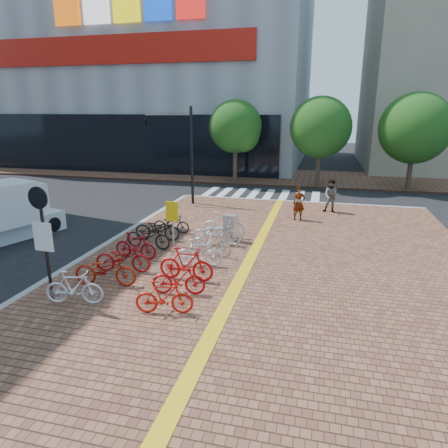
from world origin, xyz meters
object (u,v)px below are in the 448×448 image
(pedestrian_b, at_px, (332,196))
(notice_sign, at_px, (43,230))
(bike_7, at_px, (164,297))
(bike_2, at_px, (123,258))
(bike_5, at_px, (157,228))
(bike_8, at_px, (179,279))
(utility_box, at_px, (230,228))
(bike_6, at_px, (171,224))
(yellow_sign, at_px, (172,215))
(pedestrian_a, at_px, (299,203))
(box_truck, at_px, (6,212))
(bike_4, at_px, (148,236))
(bike_10, at_px, (199,253))
(bike_0, at_px, (74,287))
(bike_13, at_px, (224,225))
(bike_11, at_px, (211,243))
(bike_12, at_px, (217,233))
(bike_9, at_px, (186,264))
(bike_3, at_px, (135,246))
(traffic_light_pole, at_px, (170,137))
(bike_1, at_px, (105,270))

(pedestrian_b, bearing_deg, notice_sign, -114.71)
(bike_7, bearing_deg, bike_2, 34.05)
(bike_5, relative_size, bike_8, 1.21)
(bike_5, bearing_deg, pedestrian_b, -51.27)
(pedestrian_b, height_order, utility_box, pedestrian_b)
(bike_6, bearing_deg, pedestrian_b, -56.89)
(bike_2, distance_m, yellow_sign, 3.05)
(bike_2, xyz_separation_m, pedestrian_a, (5.22, 8.02, 0.34))
(box_truck, bearing_deg, pedestrian_a, 24.34)
(bike_4, distance_m, bike_10, 2.81)
(bike_8, height_order, yellow_sign, yellow_sign)
(bike_0, relative_size, notice_sign, 0.50)
(bike_0, bearing_deg, pedestrian_b, -40.19)
(bike_13, height_order, box_truck, box_truck)
(bike_11, bearing_deg, bike_12, 14.15)
(bike_9, distance_m, yellow_sign, 3.48)
(bike_3, height_order, bike_11, bike_11)
(bike_9, bearing_deg, bike_12, -0.33)
(yellow_sign, bearing_deg, utility_box, 30.41)
(bike_7, xyz_separation_m, bike_13, (-0.06, 6.77, 0.09))
(traffic_light_pole, relative_size, box_truck, 1.16)
(bike_4, xyz_separation_m, bike_12, (2.49, 0.99, 0.02))
(bike_1, height_order, bike_3, bike_1)
(bike_7, relative_size, utility_box, 1.42)
(traffic_light_pole, bearing_deg, yellow_sign, -68.76)
(bike_1, distance_m, bike_8, 2.38)
(bike_1, bearing_deg, box_truck, 52.64)
(bike_1, bearing_deg, traffic_light_pole, 2.01)
(bike_0, height_order, bike_4, bike_0)
(bike_11, bearing_deg, bike_3, 119.16)
(bike_6, xyz_separation_m, pedestrian_a, (5.26, 3.50, 0.41))
(bike_8, height_order, bike_12, bike_12)
(bike_0, xyz_separation_m, bike_1, (0.21, 1.31, 0.01))
(bike_6, bearing_deg, notice_sign, 166.68)
(bike_4, distance_m, bike_9, 3.50)
(bike_6, bearing_deg, box_truck, 100.63)
(bike_1, relative_size, pedestrian_b, 1.10)
(bike_10, distance_m, bike_11, 1.10)
(bike_5, distance_m, bike_12, 2.55)
(bike_8, height_order, pedestrian_b, pedestrian_b)
(yellow_sign, bearing_deg, bike_6, 113.40)
(bike_1, relative_size, bike_5, 1.00)
(pedestrian_a, distance_m, yellow_sign, 6.88)
(pedestrian_a, height_order, pedestrian_b, pedestrian_b)
(bike_5, bearing_deg, bike_11, -119.60)
(bike_11, bearing_deg, bike_0, 159.25)
(bike_0, relative_size, bike_2, 0.89)
(bike_7, distance_m, bike_9, 2.20)
(bike_8, bearing_deg, notice_sign, 99.82)
(bike_9, relative_size, yellow_sign, 0.99)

